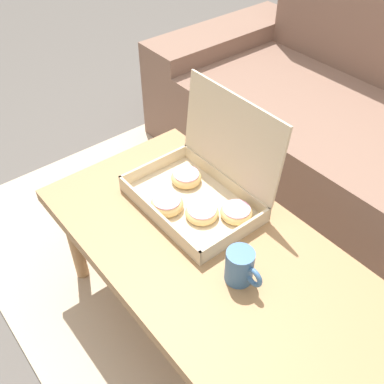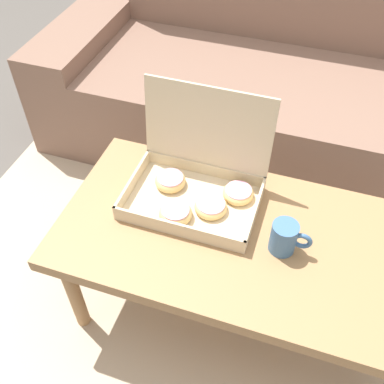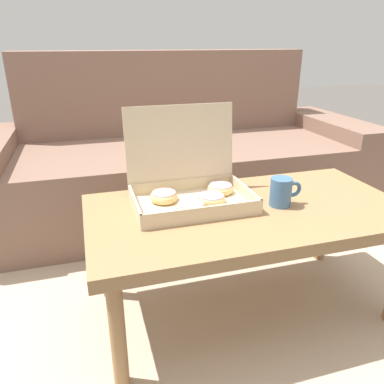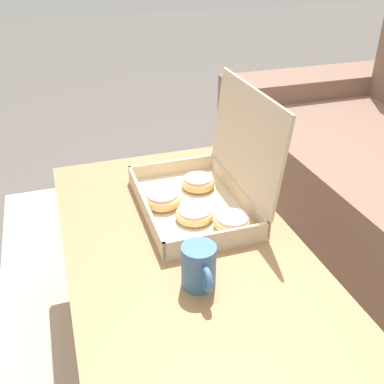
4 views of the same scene
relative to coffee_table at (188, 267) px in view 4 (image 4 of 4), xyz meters
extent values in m
plane|color=#514C47|center=(0.00, 0.13, -0.37)|extent=(12.00, 12.00, 0.00)
cube|color=tan|center=(0.00, 0.43, -0.36)|extent=(2.28, 1.88, 0.01)
cube|color=#7A5B4C|center=(-0.96, 0.90, -0.12)|extent=(0.24, 0.83, 0.49)
cube|color=#997047|center=(0.00, 0.00, 0.02)|extent=(1.05, 0.54, 0.04)
cylinder|color=#997047|center=(-0.47, -0.21, -0.18)|extent=(0.04, 0.04, 0.37)
cylinder|color=#997047|center=(-0.47, 0.21, -0.18)|extent=(0.04, 0.04, 0.37)
cube|color=beige|center=(-0.18, 0.07, 0.05)|extent=(0.39, 0.26, 0.01)
cube|color=beige|center=(-0.18, -0.06, 0.07)|extent=(0.39, 0.01, 0.04)
cube|color=beige|center=(-0.18, 0.19, 0.07)|extent=(0.39, 0.01, 0.04)
cube|color=beige|center=(-0.36, 0.07, 0.07)|extent=(0.01, 0.26, 0.04)
cube|color=beige|center=(0.01, 0.07, 0.07)|extent=(0.01, 0.26, 0.04)
cube|color=beige|center=(-0.18, 0.21, 0.22)|extent=(0.39, 0.03, 0.26)
torus|color=#E5BC75|center=(-0.20, -0.01, 0.07)|extent=(0.10, 0.10, 0.04)
cylinder|color=pink|center=(-0.20, -0.01, 0.08)|extent=(0.08, 0.08, 0.02)
torus|color=#E5BC75|center=(-0.26, 0.11, 0.07)|extent=(0.09, 0.09, 0.03)
cylinder|color=pink|center=(-0.26, 0.11, 0.08)|extent=(0.08, 0.08, 0.01)
torus|color=#E5BC75|center=(-0.11, 0.05, 0.07)|extent=(0.10, 0.10, 0.03)
cylinder|color=pink|center=(-0.11, 0.05, 0.07)|extent=(0.08, 0.08, 0.01)
torus|color=#E5BC75|center=(-0.05, 0.13, 0.07)|extent=(0.09, 0.09, 0.03)
cylinder|color=pink|center=(-0.05, 0.13, 0.08)|extent=(0.08, 0.08, 0.01)
cylinder|color=#3D6693|center=(0.11, -0.01, 0.09)|extent=(0.07, 0.07, 0.10)
torus|color=#3D6693|center=(0.16, -0.01, 0.10)|extent=(0.05, 0.01, 0.05)
camera|label=1|loc=(0.58, -0.54, 0.97)|focal=42.00mm
camera|label=2|loc=(0.11, -0.78, 1.04)|focal=42.00mm
camera|label=3|loc=(-0.50, -1.02, 0.56)|focal=35.00mm
camera|label=4|loc=(0.78, -0.24, 0.68)|focal=42.00mm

